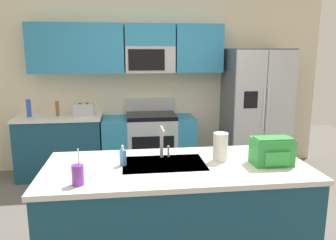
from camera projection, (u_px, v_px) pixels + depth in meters
name	position (u px, v px, depth m)	size (l,w,h in m)	color
ground_plane	(178.00, 233.00, 3.38)	(9.00, 9.00, 0.00)	#66605B
kitchen_wall_unit	(148.00, 74.00, 5.08)	(5.20, 0.43, 2.60)	beige
back_counter	(61.00, 146.00, 4.85)	(1.21, 0.63, 0.90)	navy
range_oven	(149.00, 143.00, 5.02)	(1.36, 0.61, 1.10)	#B7BABF
refrigerator	(255.00, 111.00, 5.05)	(0.90, 0.76, 1.85)	#4C4F54
island_counter	(176.00, 215.00, 2.80)	(2.15, 0.96, 0.90)	navy
toaster	(84.00, 110.00, 4.74)	(0.28, 0.16, 0.18)	#B7BABF
pepper_mill	(57.00, 109.00, 4.74)	(0.05, 0.05, 0.22)	brown
bottle_blue	(29.00, 108.00, 4.67)	(0.06, 0.06, 0.25)	blue
sink_faucet	(163.00, 139.00, 2.85)	(0.09, 0.21, 0.28)	#B7BABF
drink_cup_purple	(78.00, 175.00, 2.30)	(0.08, 0.08, 0.26)	purple
soap_dispenser	(123.00, 157.00, 2.69)	(0.06, 0.06, 0.17)	#4C8CD8
paper_towel_roll	(220.00, 147.00, 2.80)	(0.12, 0.12, 0.24)	white
backpack	(272.00, 151.00, 2.70)	(0.32, 0.22, 0.23)	green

